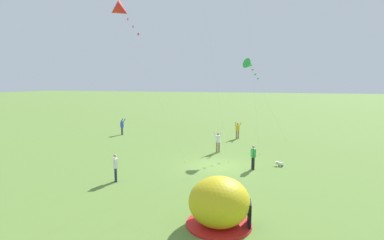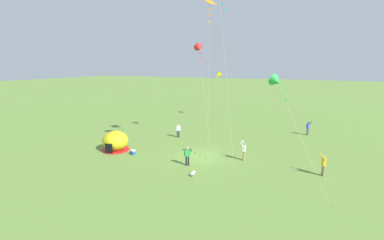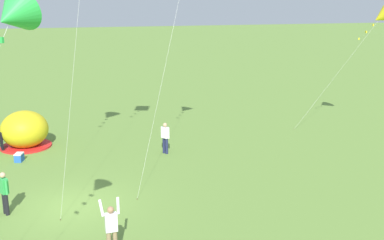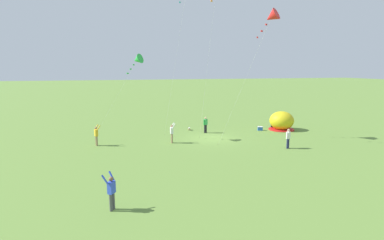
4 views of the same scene
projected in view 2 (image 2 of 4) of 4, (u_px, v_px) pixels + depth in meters
ground_plane at (200, 157)px, 25.36m from camera, size 300.00×300.00×0.00m
popup_tent at (115, 141)px, 27.11m from camera, size 2.81×2.81×2.10m
cooler_box at (133, 152)px, 26.00m from camera, size 0.62×0.52×0.44m
toddler_crawling at (193, 173)px, 21.02m from camera, size 0.34×0.55×0.32m
person_arms_raised at (308, 128)px, 33.02m from camera, size 0.67×0.72×1.89m
person_with_toddler at (178, 130)px, 32.00m from camera, size 0.51×0.41×1.72m
person_strolling at (244, 150)px, 24.22m from camera, size 0.47×0.68×1.89m
person_far_back at (324, 164)px, 20.81m from camera, size 0.60×0.71×1.89m
person_center_field at (187, 155)px, 22.98m from camera, size 0.54×0.38×1.72m
kite_red at (199, 49)px, 29.53m from camera, size 3.70×4.27×11.39m
kite_green at (277, 82)px, 19.70m from camera, size 4.95×4.26×8.21m
kite_yellow at (218, 76)px, 42.22m from camera, size 3.21×4.83×7.86m
kite_orange at (209, 6)px, 23.67m from camera, size 1.53×2.92×15.01m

